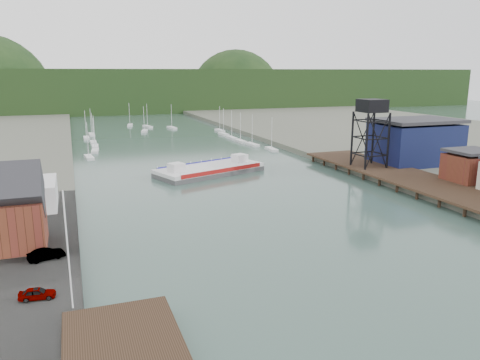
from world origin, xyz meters
TOP-DOWN VIEW (x-y plane):
  - ground at (0.00, 0.00)m, footprint 600.00×600.00m
  - east_land at (92.00, 80.00)m, footprint 120.00×400.00m
  - west_quay at (-40.00, 20.00)m, footprint 16.00×80.00m
  - east_pier at (37.00, 45.00)m, footprint 14.00×70.00m
  - white_shed at (-44.00, 50.00)m, footprint 18.00×12.00m
  - flagpole at (-33.00, 10.00)m, footprint 0.16×0.16m
  - lift_tower at (35.00, 58.00)m, footprint 6.50×6.50m
  - blue_shed at (50.00, 60.00)m, footprint 20.50×14.50m
  - marina_sailboats at (0.08, 138.46)m, footprint 57.71×92.65m
  - distant_hills at (-3.98, 301.35)m, footprint 500.00×120.00m
  - chain_ferry at (-0.63, 72.38)m, footprint 28.44×18.81m
  - car_west_a at (-36.38, 13.22)m, footprint 3.75×1.82m
  - car_west_b at (-35.91, 24.00)m, footprint 4.61×2.64m

SIDE VIEW (x-z plane):
  - ground at x=0.00m, z-range 0.00..0.00m
  - east_land at x=92.00m, z-range -1.60..1.60m
  - marina_sailboats at x=0.08m, z-range -0.10..0.80m
  - west_quay at x=-40.00m, z-range 0.00..1.60m
  - chain_ferry at x=-0.63m, z-range -0.81..2.99m
  - east_pier at x=37.00m, z-range 0.67..3.12m
  - car_west_a at x=-36.38m, z-range 1.60..2.83m
  - car_west_b at x=-35.91m, z-range 1.60..3.04m
  - white_shed at x=-44.00m, z-range 1.60..6.10m
  - blue_shed at x=50.00m, z-range 1.41..12.71m
  - flagpole at x=-33.00m, z-range 1.60..13.60m
  - distant_hills at x=-3.98m, z-range -29.62..50.38m
  - lift_tower at x=35.00m, z-range 7.65..23.65m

